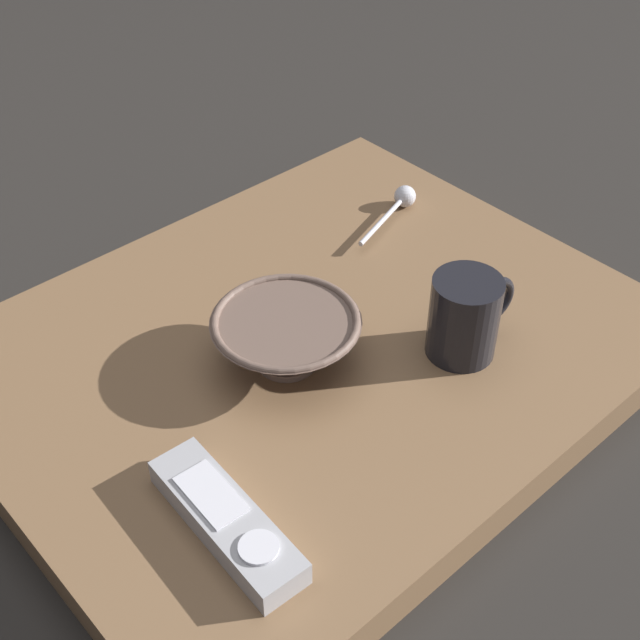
# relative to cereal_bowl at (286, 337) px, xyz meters

# --- Properties ---
(ground_plane) EXTENTS (6.00, 6.00, 0.00)m
(ground_plane) POSITION_rel_cereal_bowl_xyz_m (0.04, 0.01, -0.08)
(ground_plane) COLOR black
(table) EXTENTS (0.67, 0.54, 0.04)m
(table) POSITION_rel_cereal_bowl_xyz_m (0.04, 0.01, -0.06)
(table) COLOR brown
(table) RESTS_ON ground
(cereal_bowl) EXTENTS (0.15, 0.15, 0.06)m
(cereal_bowl) POSITION_rel_cereal_bowl_xyz_m (0.00, 0.00, 0.00)
(cereal_bowl) COLOR brown
(cereal_bowl) RESTS_ON table
(coffee_mug) EXTENTS (0.10, 0.07, 0.09)m
(coffee_mug) POSITION_rel_cereal_bowl_xyz_m (0.14, -0.11, 0.01)
(coffee_mug) COLOR black
(coffee_mug) RESTS_ON table
(teaspoon) EXTENTS (0.13, 0.05, 0.03)m
(teaspoon) POSITION_rel_cereal_bowl_xyz_m (0.29, 0.12, -0.02)
(teaspoon) COLOR silver
(teaspoon) RESTS_ON table
(tv_remote_near) EXTENTS (0.06, 0.17, 0.03)m
(tv_remote_near) POSITION_rel_cereal_bowl_xyz_m (-0.17, -0.12, -0.02)
(tv_remote_near) COLOR #9E9EA3
(tv_remote_near) RESTS_ON table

